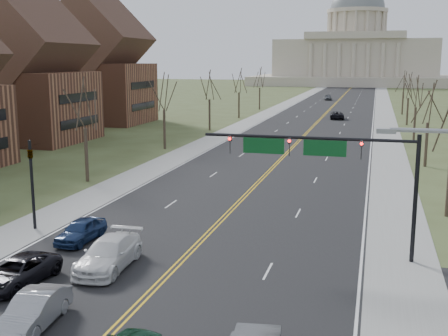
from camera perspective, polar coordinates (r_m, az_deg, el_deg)
The scene contains 27 objects.
road at distance 128.94m, azimuth 10.60°, elevation 5.79°, with size 20.00×380.00×0.01m, color black.
cross_road at distance 28.38m, azimuth -7.30°, elevation -12.24°, with size 120.00×14.00×0.01m, color black.
sidewalk_left at distance 130.43m, azimuth 5.32°, elevation 5.99°, with size 4.00×380.00×0.03m, color gray.
sidewalk_right at distance 128.55m, azimuth 15.96°, elevation 5.54°, with size 4.00×380.00×0.03m, color gray.
center_line at distance 128.94m, azimuth 10.60°, elevation 5.79°, with size 0.42×380.00×0.01m, color gold.
edge_line_left at distance 130.08m, azimuth 6.28°, elevation 5.95°, with size 0.15×380.00×0.01m, color silver.
edge_line_right at distance 128.54m, azimuth 14.98°, elevation 5.59°, with size 0.15×380.00×0.01m, color silver.
capitol at distance 268.18m, azimuth 13.21°, elevation 11.29°, with size 90.00×60.00×50.00m.
signal_mast at distance 32.12m, azimuth 10.08°, elevation 1.14°, with size 12.12×0.44×7.20m.
signal_left at distance 38.98m, azimuth -18.97°, elevation -0.64°, with size 0.32×0.36×6.00m.
tree_l_0 at distance 52.88m, azimuth -14.03°, elevation 6.06°, with size 3.96×3.96×9.00m.
tree_r_1 at distance 62.45m, azimuth 20.11°, elevation 6.06°, with size 3.74×3.74×8.50m.
tree_l_1 at distance 70.98m, azimuth -6.14°, elevation 7.48°, with size 3.96×3.96×9.00m.
tree_r_2 at distance 82.36m, azimuth 18.97°, elevation 7.15°, with size 3.74×3.74×8.50m.
tree_l_2 at distance 89.89m, azimuth -1.49°, elevation 8.25°, with size 3.96×3.96×9.00m.
tree_r_3 at distance 102.30m, azimuth 18.28°, elevation 7.81°, with size 3.74×3.74×8.50m.
tree_l_3 at distance 109.19m, azimuth 1.54°, elevation 8.72°, with size 3.96×3.96×9.00m.
tree_r_4 at distance 122.26m, azimuth 17.81°, elevation 8.26°, with size 3.74×3.74×8.50m.
tree_l_4 at distance 128.71m, azimuth 3.66°, elevation 9.03°, with size 3.96×3.96×9.00m.
bldg_left_mid at distance 82.26m, azimuth -19.23°, elevation 8.52°, with size 15.10×14.28×20.75m.
bldg_left_far at distance 103.90m, azimuth -12.68°, elevation 9.79°, with size 17.10×14.28×23.25m.
car_sb_inner_lead at distance 25.67m, azimuth -18.75°, elevation -13.55°, with size 1.54×4.42×1.46m, color gray.
car_sb_outer_lead at distance 30.37m, azimuth -20.28°, elevation -9.86°, with size 2.29×4.96×1.38m, color black.
car_sb_inner_second at distance 31.29m, azimuth -11.63°, elevation -8.53°, with size 2.27×5.60×1.62m, color silver.
car_sb_outer_second at distance 36.12m, azimuth -14.33°, elevation -6.16°, with size 1.68×4.18×1.42m, color navy.
car_far_nb at distance 110.10m, azimuth 11.39°, elevation 5.30°, with size 2.49×5.39×1.50m, color black.
car_far_sb at distance 161.76m, azimuth 10.53°, elevation 7.09°, with size 1.92×4.76×1.62m, color #515559.
Camera 1 is at (10.15, -18.06, 11.12)m, focal length 45.00 mm.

